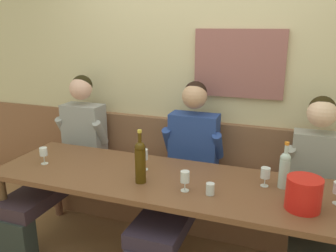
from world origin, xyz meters
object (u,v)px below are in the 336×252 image
Objects in this scene: person_center_right_seat at (67,153)px; wine_glass_near_bucket at (44,153)px; dining_table at (164,187)px; wine_glass_center_rear at (265,173)px; person_center_left_seat at (315,193)px; wall_bench at (189,194)px; wine_bottle_clear_water at (285,169)px; ice_bucket at (304,194)px; water_tumbler_right at (210,189)px; wine_glass_center_front at (185,177)px; wine_glass_mid_left at (144,156)px; person_left_seat at (183,172)px; wine_bottle_green_tall at (140,161)px.

wine_glass_near_bucket is at bearing -78.46° from person_center_right_seat.
wine_glass_center_rear is (0.70, 0.11, 0.17)m from dining_table.
person_center_right_seat is 2.13m from person_center_left_seat.
wall_bench is 1.13m from wine_bottle_clear_water.
water_tumbler_right is at bearing -178.92° from ice_bucket.
person_center_right_seat is 2.09m from ice_bucket.
person_center_left_seat reaches higher than wine_glass_center_front.
person_center_left_seat reaches higher than wine_glass_center_rear.
person_center_left_seat is 6.04× the size of ice_bucket.
wine_glass_mid_left is 0.63m from water_tumbler_right.
dining_table is 1.95× the size of person_center_right_seat.
wall_bench is 0.74m from dining_table.
wine_bottle_clear_water is 0.53m from water_tumbler_right.
ice_bucket is at bearing -103.01° from person_center_left_seat.
person_center_right_seat is at bearing 167.46° from ice_bucket.
person_left_seat is 3.45× the size of wine_bottle_green_tall.
wine_bottle_clear_water is at bearing 24.48° from wine_glass_center_front.
water_tumbler_right is (0.38, -0.14, 0.11)m from dining_table.
wine_glass_near_bucket is (0.08, -0.40, 0.16)m from person_center_right_seat.
wine_glass_mid_left is at bearing -170.34° from person_center_left_seat.
dining_table is 19.17× the size of wine_glass_center_rear.
dining_table is 15.73× the size of wine_glass_mid_left.
wine_glass_mid_left is 1.22× the size of wine_glass_center_rear.
wine_glass_near_bucket is 0.97× the size of wine_glass_center_front.
person_center_left_seat is (1.00, -0.01, -0.01)m from person_left_seat.
wine_bottle_green_tall is at bearing 178.29° from water_tumbler_right.
person_center_left_seat is at bearing -17.96° from wall_bench.
ice_bucket is 1.08m from wine_bottle_green_tall.
wine_bottle_green_tall reaches higher than wine_glass_near_bucket.
ice_bucket is at bearing -44.82° from wine_glass_center_rear.
dining_table is 6.69× the size of wine_bottle_green_tall.
person_left_seat is at bearing 154.11° from ice_bucket.
person_left_seat is 1.02m from ice_bucket.
wine_glass_center_rear is at bearing 9.23° from dining_table.
wine_bottle_green_tall is at bearing -163.96° from wine_glass_center_rear.
ice_bucket reaches higher than wine_glass_center_rear.
person_left_seat is 0.38m from wine_glass_mid_left.
water_tumbler_right is at bearing -21.67° from wine_glass_mid_left.
wine_bottle_green_tall is at bearing -164.66° from wine_bottle_clear_water.
person_left_seat is at bearing 81.94° from dining_table.
wine_glass_center_rear is at bearing 6.46° from wine_glass_near_bucket.
wine_glass_center_rear is at bearing -151.46° from person_center_left_seat.
person_center_right_seat reaches higher than water_tumbler_right.
wine_glass_center_front is (0.20, -0.15, 0.17)m from dining_table.
dining_table is 0.42m from water_tumbler_right.
person_center_right_seat is 6.30× the size of ice_bucket.
wine_glass_center_front reaches higher than dining_table.
wine_glass_near_bucket is (-0.87, 0.05, -0.07)m from wine_bottle_green_tall.
wine_bottle_clear_water is (0.82, 0.14, 0.21)m from dining_table.
person_center_right_seat reaches higher than wine_glass_center_rear.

